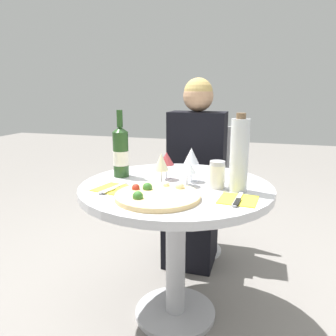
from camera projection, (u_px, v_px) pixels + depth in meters
The scene contains 14 objects.
ground_plane at pixel (175, 314), 1.71m from camera, with size 12.00×12.00×0.00m, color gray.
dining_table at pixel (176, 212), 1.58m from camera, with size 0.90×0.90×0.70m.
chair_behind_diner at pixel (198, 190), 2.35m from camera, with size 0.42×0.42×0.88m.
seated_diner at pixel (194, 180), 2.19m from camera, with size 0.38×0.43×1.22m.
pizza_large at pixel (157, 195), 1.34m from camera, with size 0.35×0.35×0.05m.
wine_bottle at pixel (121, 152), 1.66m from camera, with size 0.08×0.08×0.34m.
tall_carafe at pixel (239, 155), 1.41m from camera, with size 0.08×0.08×0.34m.
sugar_shaker at pixel (217, 175), 1.47m from camera, with size 0.07×0.07×0.12m.
wine_glass_back_left at pixel (167, 159), 1.61m from camera, with size 0.07×0.07×0.14m.
wine_glass_front_right at pixel (187, 167), 1.50m from camera, with size 0.08×0.08×0.13m.
wine_glass_front_left at pixel (161, 162), 1.53m from camera, with size 0.07×0.07×0.15m.
wine_glass_back_right at pixel (191, 157), 1.57m from camera, with size 0.07×0.07×0.17m.
place_setting_left at pixel (113, 189), 1.47m from camera, with size 0.18×0.19×0.01m.
place_setting_right at pixel (238, 200), 1.32m from camera, with size 0.16×0.19×0.01m.
Camera 1 is at (0.39, -1.43, 1.14)m, focal length 35.00 mm.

